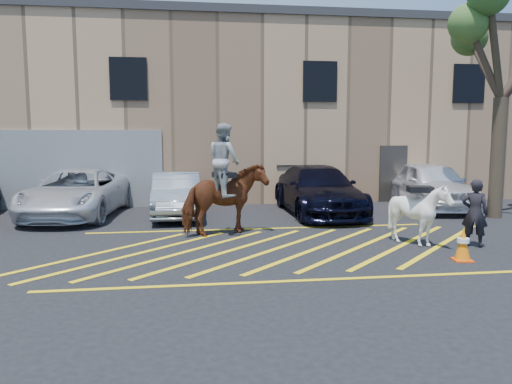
{
  "coord_description": "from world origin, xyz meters",
  "views": [
    {
      "loc": [
        -2.03,
        -11.53,
        2.74
      ],
      "look_at": [
        -0.37,
        0.2,
        1.3
      ],
      "focal_mm": 35.0,
      "sensor_mm": 36.0,
      "label": 1
    }
  ],
  "objects": [
    {
      "name": "ground",
      "position": [
        0.0,
        0.0,
        0.0
      ],
      "size": [
        90.0,
        90.0,
        0.0
      ],
      "primitive_type": "plane",
      "color": "black",
      "rests_on": "ground"
    },
    {
      "name": "car_white_pickup",
      "position": [
        -5.54,
        5.1,
        0.76
      ],
      "size": [
        3.12,
        5.73,
        1.52
      ],
      "primitive_type": "imported",
      "rotation": [
        0.0,
        0.0,
        -0.11
      ],
      "color": "silver",
      "rests_on": "ground"
    },
    {
      "name": "car_silver_sedan",
      "position": [
        -2.35,
        4.75,
        0.71
      ],
      "size": [
        1.59,
        4.33,
        1.42
      ],
      "primitive_type": "imported",
      "rotation": [
        0.0,
        0.0,
        0.02
      ],
      "color": "gray",
      "rests_on": "ground"
    },
    {
      "name": "car_blue_suv",
      "position": [
        2.35,
        4.58,
        0.79
      ],
      "size": [
        2.28,
        5.5,
        1.59
      ],
      "primitive_type": "imported",
      "rotation": [
        0.0,
        0.0,
        0.01
      ],
      "color": "black",
      "rests_on": "ground"
    },
    {
      "name": "car_white_suv",
      "position": [
        6.69,
        5.19,
        0.84
      ],
      "size": [
        2.6,
        5.15,
        1.68
      ],
      "primitive_type": "imported",
      "rotation": [
        0.0,
        0.0,
        -0.13
      ],
      "color": "white",
      "rests_on": "ground"
    },
    {
      "name": "handler",
      "position": [
        4.76,
        -0.68,
        0.81
      ],
      "size": [
        0.71,
        0.66,
        1.63
      ],
      "primitive_type": "imported",
      "rotation": [
        0.0,
        0.0,
        2.51
      ],
      "color": "black",
      "rests_on": "ground"
    },
    {
      "name": "warehouse",
      "position": [
        -0.01,
        11.99,
        3.65
      ],
      "size": [
        32.42,
        10.2,
        7.3
      ],
      "color": "tan",
      "rests_on": "ground"
    },
    {
      "name": "hatching_zone",
      "position": [
        -0.0,
        -0.3,
        0.01
      ],
      "size": [
        12.6,
        5.12,
        0.01
      ],
      "color": "yellow",
      "rests_on": "ground"
    },
    {
      "name": "mounted_bay",
      "position": [
        -1.03,
        1.51,
        1.2
      ],
      "size": [
        2.47,
        1.85,
        2.96
      ],
      "color": "brown",
      "rests_on": "ground"
    },
    {
      "name": "saddled_white",
      "position": [
        3.51,
        -0.37,
        0.78
      ],
      "size": [
        1.52,
        1.64,
        1.54
      ],
      "color": "white",
      "rests_on": "ground"
    },
    {
      "name": "traffic_cone",
      "position": [
        3.79,
        -1.86,
        0.37
      ],
      "size": [
        0.44,
        0.44,
        0.73
      ],
      "color": "#F7460A",
      "rests_on": "ground"
    },
    {
      "name": "tree",
      "position": [
        7.74,
        3.02,
        5.69
      ],
      "size": [
        3.99,
        4.37,
        7.31
      ],
      "color": "#483B2B",
      "rests_on": "ground"
    }
  ]
}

